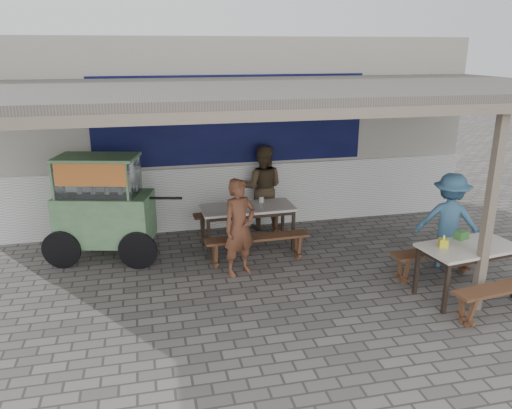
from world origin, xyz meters
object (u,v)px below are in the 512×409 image
Objects in this scene: bench_left_street at (257,243)px; bench_right_street at (503,294)px; patron_right_table at (449,221)px; donation_box at (462,235)px; vendor_cart at (103,204)px; tissue_box at (443,243)px; patron_street_side at (239,227)px; bench_right_wall at (435,256)px; condiment_bowl at (237,205)px; table_left at (248,211)px; bench_left_wall at (239,217)px; table_right at (469,251)px; condiment_jar at (261,199)px; patron_wall_side at (263,187)px.

bench_left_street is 3.54m from bench_right_street.
donation_box is (-0.27, -0.71, 0.06)m from patron_right_table.
vendor_cart is 19.61× the size of tissue_box.
patron_street_side reaches higher than bench_right_street.
condiment_bowl is (-2.66, 1.79, 0.44)m from bench_right_wall.
tissue_box is at bearing -48.38° from table_left.
table_left is 0.95× the size of bench_left_wall.
vendor_cart is at bearing 155.85° from donation_box.
patron_right_table is (3.21, -0.46, 0.01)m from patron_street_side.
bench_left_wall is (-0.04, 1.28, 0.00)m from bench_left_street.
tissue_box reaches higher than bench_right_wall.
condiment_jar is at bearing 123.67° from table_right.
bench_right_street is at bearing 138.06° from patron_wall_side.
tissue_box is (-0.46, 0.68, 0.47)m from bench_right_street.
bench_left_street is 1.00× the size of bench_left_wall.
bench_right_wall is at bearing 73.75° from patron_right_table.
patron_right_table reaches higher than bench_left_wall.
donation_box is (0.04, 0.25, 0.14)m from table_right.
patron_wall_side reaches higher than table_left.
condiment_bowl is (-2.83, 3.04, 0.44)m from bench_right_street.
donation_box reaches higher than table_left.
donation_box is (-0.05, 0.88, 0.47)m from bench_right_street.
table_right reaches higher than bench_left_wall.
bench_left_street is 0.99m from condiment_jar.
condiment_bowl is at bearing 130.86° from table_right.
table_right is 1.01m from patron_right_table.
tissue_box is at bearing -52.92° from condiment_jar.
vendor_cart is 11.66× the size of condiment_bowl.
patron_right_table is 3.06m from condiment_jar.
tissue_box reaches higher than bench_left_street.
vendor_cart reaches higher than patron_right_table.
bench_right_wall is 8.10× the size of donation_box.
vendor_cart reaches higher than patron_wall_side.
donation_box is at bearing 143.96° from patron_wall_side.
table_right is at bearing -8.06° from tissue_box.
bench_right_wall is at bearing 90.00° from table_right.
patron_street_side is at bearing -117.91° from condiment_jar.
bench_left_street is 14.90× the size of tissue_box.
condiment_bowl reaches higher than table_right.
condiment_jar reaches higher than bench_right_street.
donation_box reaches higher than bench_right_wall.
patron_street_side is 13.28× the size of tissue_box.
patron_wall_side is at bearing 118.89° from bench_right_wall.
patron_right_table is at bearing -31.64° from patron_street_side.
bench_right_street is 1.00m from donation_box.
patron_street_side is at bearing 146.04° from table_right.
patron_wall_side is at bearing 74.70° from condiment_jar.
donation_box is (2.61, -2.13, 0.13)m from table_left.
bench_left_wall is at bearing 126.79° from tissue_box.
condiment_bowl is (2.16, -0.05, -0.15)m from vendor_cart.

